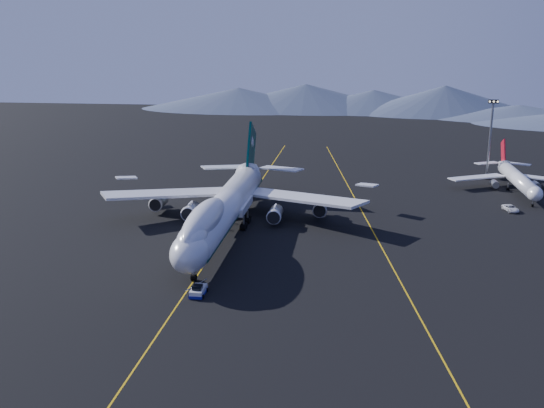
# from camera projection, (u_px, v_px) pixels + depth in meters

# --- Properties ---
(ground) EXTENTS (500.00, 500.00, 0.00)m
(ground) POSITION_uv_depth(u_px,v_px,m) (226.00, 233.00, 127.55)
(ground) COLOR black
(ground) RESTS_ON ground
(taxiway_line_main) EXTENTS (0.25, 220.00, 0.01)m
(taxiway_line_main) POSITION_uv_depth(u_px,v_px,m) (226.00, 233.00, 127.55)
(taxiway_line_main) COLOR gold
(taxiway_line_main) RESTS_ON ground
(taxiway_line_side) EXTENTS (28.08, 198.09, 0.01)m
(taxiway_line_side) POSITION_uv_depth(u_px,v_px,m) (369.00, 224.00, 133.25)
(taxiway_line_side) COLOR gold
(taxiway_line_side) RESTS_ON ground
(boeing_747) EXTENTS (59.62, 72.43, 19.37)m
(boeing_747) POSITION_uv_depth(u_px,v_px,m) (226.00, 206.00, 126.06)
(boeing_747) COLOR silver
(boeing_747) RESTS_ON ground
(pushback_tug) EXTENTS (2.45, 4.23, 1.84)m
(pushback_tug) POSITION_uv_depth(u_px,v_px,m) (198.00, 291.00, 96.40)
(pushback_tug) COLOR silver
(pushback_tug) RESTS_ON ground
(second_jet) EXTENTS (35.75, 40.39, 11.49)m
(second_jet) POSITION_uv_depth(u_px,v_px,m) (517.00, 178.00, 161.90)
(second_jet) COLOR silver
(second_jet) RESTS_ON ground
(service_van) EXTENTS (3.55, 5.63, 1.45)m
(service_van) POSITION_uv_depth(u_px,v_px,m) (511.00, 208.00, 143.36)
(service_van) COLOR silver
(service_van) RESTS_ON ground
(floodlight_mast) EXTENTS (2.84, 2.13, 22.96)m
(floodlight_mast) POSITION_uv_depth(u_px,v_px,m) (490.00, 139.00, 173.87)
(floodlight_mast) COLOR black
(floodlight_mast) RESTS_ON ground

